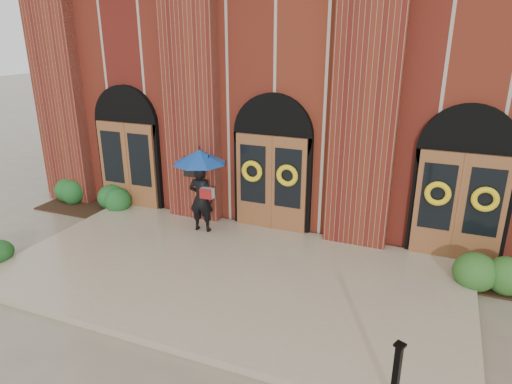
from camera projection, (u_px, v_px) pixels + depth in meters
The scene contains 6 objects.
ground at pixel (226, 281), 9.91m from camera, with size 90.00×90.00×0.00m, color gray.
landing at pixel (229, 274), 10.02m from camera, with size 10.00×5.30×0.15m, color tan.
church_building at pixel (331, 78), 16.39m from camera, with size 16.20×12.53×7.00m.
man_with_umbrella at pixel (200, 175), 11.56m from camera, with size 1.50×1.50×2.18m.
metal_post at pixel (397, 373), 6.29m from camera, with size 0.18×0.18×1.01m.
hedge_wall_left at pixel (87, 198), 13.76m from camera, with size 2.76×1.11×0.71m, color #194D1E.
Camera 1 is at (3.89, -7.80, 5.15)m, focal length 32.00 mm.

